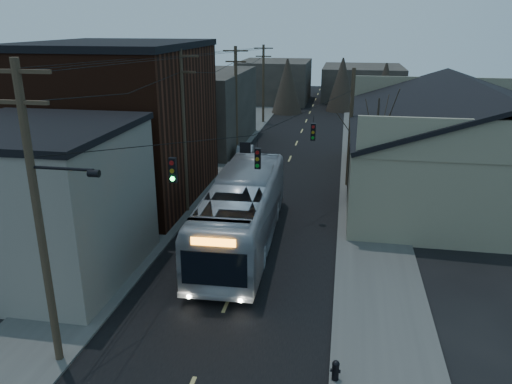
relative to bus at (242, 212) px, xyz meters
The scene contains 14 objects.
road_surface 16.30m from the bus, 88.02° to the left, with size 9.00×110.00×0.02m, color black.
sidewalk_left 17.34m from the bus, 110.16° to the left, with size 4.00×110.00×0.12m, color #474744.
sidewalk_right 17.75m from the bus, 66.43° to the left, with size 4.00×110.00×0.12m, color #474744.
building_clapboard 9.85m from the bus, 150.29° to the right, with size 8.00×8.00×7.00m, color slate.
building_brick 11.71m from the bus, 146.78° to the left, with size 10.00×12.00×10.00m, color black.
building_left_far 23.97m from the bus, 111.95° to the left, with size 9.00×14.00×7.00m, color #2F2A25.
warehouse 17.59m from the bus, 39.51° to the left, with size 16.16×20.60×7.73m.
building_far_left 51.48m from the bus, 96.07° to the left, with size 10.00×12.00×6.00m, color #2F2A25.
building_far_right 56.69m from the bus, 82.34° to the left, with size 12.00×14.00×5.00m, color #2F2A25.
bare_tree 9.54m from the bus, 41.22° to the left, with size 0.40×0.40×7.20m, color black.
utility_lines 11.07m from the bus, 103.90° to the left, with size 11.24×45.28×10.50m.
bus is the anchor object (origin of this frame).
parked_car 17.21m from the bus, 100.84° to the left, with size 1.36×3.91×1.29m, color #ABAEB3.
fire_hydrant 11.59m from the bus, 62.80° to the right, with size 0.35×0.25×0.74m.
Camera 1 is at (4.50, -10.43, 11.47)m, focal length 35.00 mm.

